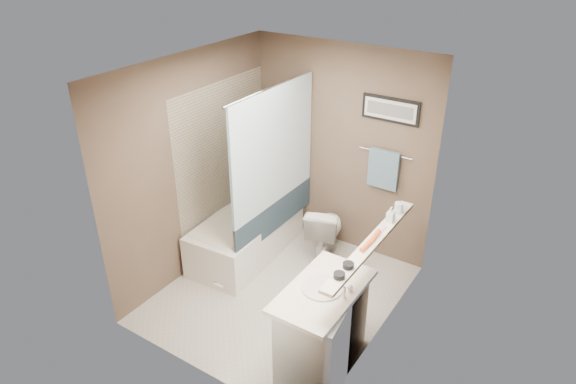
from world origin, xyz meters
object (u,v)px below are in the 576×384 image
Objects in this scene: vanity at (323,330)px; hair_brush_back at (374,237)px; bathtub at (247,235)px; hair_brush_front at (368,244)px; toilet at (325,230)px; soap_bottle at (391,215)px; glass_jar at (399,208)px; candle_bowl_far at (348,265)px; candle_bowl_near at (339,275)px.

hair_brush_back reaches higher than vanity.
hair_brush_back is (1.79, -0.53, 0.89)m from bathtub.
hair_brush_front and hair_brush_back have the same top height.
soap_bottle reaches higher than toilet.
glass_jar reaches higher than bathtub.
glass_jar is (0.00, 0.53, 0.03)m from hair_brush_back.
hair_brush_front is at bearing 90.00° from candle_bowl_far.
candle_bowl_near is 0.41× the size of hair_brush_back.
candle_bowl_far is 0.48m from hair_brush_back.
candle_bowl_far is (0.19, 0.03, 0.73)m from vanity.
soap_bottle is (1.79, -0.19, 0.94)m from bathtub.
candle_bowl_near is (1.79, -1.16, 0.89)m from bathtub.
bathtub is at bearing 14.83° from toilet.
hair_brush_front is at bearing -90.00° from hair_brush_back.
bathtub is 6.82× the size of hair_brush_front.
candle_bowl_near reaches higher than vanity.
hair_brush_front is at bearing 115.10° from toilet.
glass_jar is 0.19m from soap_bottle.
toilet is 1.48m from soap_bottle.
candle_bowl_far reaches higher than toilet.
candle_bowl_far reaches higher than vanity.
bathtub is 15.00× the size of glass_jar.
hair_brush_back is at bearing 90.00° from candle_bowl_far.
toilet is at bearing 124.17° from candle_bowl_far.
soap_bottle is at bearing 70.96° from vanity.
toilet is at bearing 27.40° from bathtub.
bathtub is 1.91m from vanity.
hair_brush_front reaches higher than bathtub.
bathtub is 2.23m from candle_bowl_far.
candle_bowl_far is 0.41× the size of hair_brush_front.
bathtub is 2.03m from soap_bottle.
glass_jar is (1.01, -0.47, 0.83)m from toilet.
soap_bottle reaches higher than candle_bowl_near.
hair_brush_back is 2.20× the size of glass_jar.
glass_jar is at bearing 138.28° from toilet.
toilet is 2.08m from candle_bowl_near.
hair_brush_back is 0.53m from glass_jar.
vanity is 10.00× the size of candle_bowl_near.
soap_bottle reaches higher than hair_brush_back.
candle_bowl_far is at bearing -90.00° from soap_bottle.
candle_bowl_near is 0.90× the size of glass_jar.
hair_brush_front is (1.01, -1.13, 0.80)m from toilet.
hair_brush_front is 0.13m from hair_brush_back.
hair_brush_front is (0.00, 0.50, 0.00)m from candle_bowl_near.
hair_brush_back is at bearing 90.00° from candle_bowl_near.
toilet is at bearing 111.78° from vanity.
vanity is 1.17m from soap_bottle.
hair_brush_back is 1.52× the size of soap_bottle.
soap_bottle is (0.00, 0.82, 0.05)m from candle_bowl_far.
candle_bowl_near is at bearing -90.00° from glass_jar.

